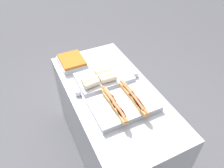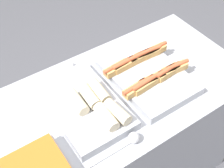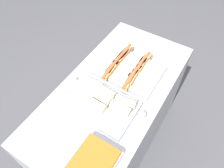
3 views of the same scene
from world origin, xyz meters
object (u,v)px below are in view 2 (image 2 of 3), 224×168
(tray_wraps, at_px, (87,105))
(serving_spoon_near, at_px, (131,140))
(serving_spoon_far, at_px, (68,67))
(tray_hotdogs, at_px, (145,73))

(tray_wraps, relative_size, serving_spoon_near, 1.91)
(tray_wraps, height_order, serving_spoon_far, tray_wraps)
(serving_spoon_near, xyz_separation_m, serving_spoon_far, (-0.01, 0.56, 0.00))
(serving_spoon_far, bearing_deg, tray_wraps, -101.39)
(tray_hotdogs, xyz_separation_m, tray_wraps, (-0.37, -0.01, -0.00))
(tray_hotdogs, relative_size, serving_spoon_near, 2.00)
(serving_spoon_near, height_order, serving_spoon_far, same)
(tray_hotdogs, height_order, tray_wraps, tray_wraps)
(tray_wraps, bearing_deg, tray_hotdogs, 2.12)
(tray_wraps, relative_size, serving_spoon_far, 2.01)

